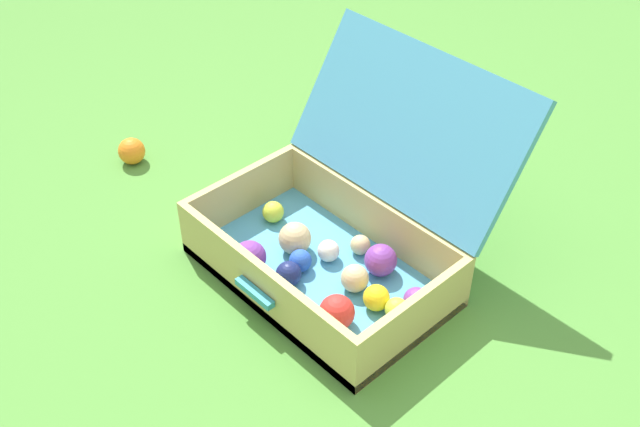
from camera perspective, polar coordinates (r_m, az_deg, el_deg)
name	(u,v)px	position (r m, az deg, el deg)	size (l,w,h in m)	color
ground_plane	(362,286)	(1.75, 3.19, -5.46)	(16.00, 16.00, 0.00)	#4C8C38
open_suitcase	(342,232)	(1.73, 1.66, -1.37)	(0.58, 0.57, 0.45)	#4799C6
stray_ball_on_grass	(132,151)	(2.16, -13.90, 4.55)	(0.07, 0.07, 0.07)	orange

